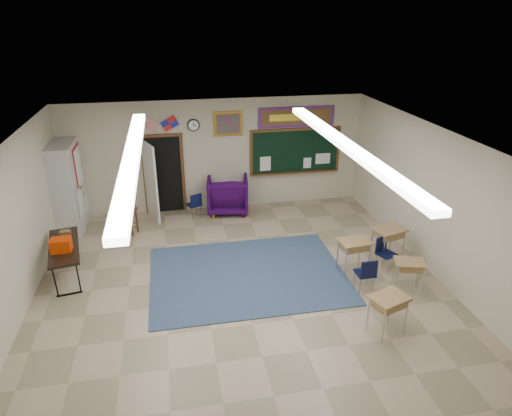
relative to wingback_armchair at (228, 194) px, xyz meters
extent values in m
plane|color=tan|center=(-0.25, -4.15, -0.50)|extent=(9.00, 9.00, 0.00)
cube|color=#BCB199|center=(-0.25, 0.35, 1.00)|extent=(8.00, 0.04, 3.00)
cube|color=#BCB199|center=(-4.25, -4.15, 1.00)|extent=(0.04, 9.00, 3.00)
cube|color=#BCB199|center=(3.75, -4.15, 1.00)|extent=(0.04, 9.00, 3.00)
cube|color=silver|center=(-0.25, -4.15, 2.50)|extent=(8.00, 9.00, 0.04)
cube|color=#32435F|center=(-0.05, -3.35, -0.49)|extent=(4.00, 3.00, 0.02)
cube|color=black|center=(-1.65, 0.34, 0.55)|extent=(0.95, 0.04, 2.10)
cube|color=silver|center=(-2.00, -0.10, 0.53)|extent=(0.35, 0.86, 2.05)
cube|color=#533217|center=(1.95, 0.32, 1.00)|extent=(2.55, 0.05, 1.30)
cube|color=black|center=(1.95, 0.30, 1.00)|extent=(2.40, 0.03, 1.15)
cube|color=#533217|center=(1.95, 0.26, 0.40)|extent=(2.40, 0.12, 0.04)
cube|color=#A3130D|center=(1.95, 0.32, 1.95)|extent=(2.10, 0.04, 0.55)
cube|color=brown|center=(1.95, 0.31, 1.95)|extent=(1.90, 0.03, 0.40)
cube|color=#AD7721|center=(0.10, 0.32, 1.85)|extent=(0.75, 0.05, 0.65)
cube|color=#A51466|center=(0.10, 0.30, 1.85)|extent=(0.62, 0.03, 0.52)
cylinder|color=black|center=(-0.80, 0.32, 1.85)|extent=(0.32, 0.05, 0.32)
cylinder|color=white|center=(-0.80, 0.30, 1.85)|extent=(0.26, 0.02, 0.26)
cube|color=#B2B2AD|center=(-3.97, -0.30, 0.60)|extent=(0.55, 1.25, 2.20)
imported|color=#230532|center=(0.00, 0.00, 0.00)|extent=(1.21, 1.24, 1.00)
cube|color=#A5864D|center=(2.12, -3.67, 0.23)|extent=(0.67, 0.54, 0.04)
cube|color=brown|center=(2.12, -3.67, 0.13)|extent=(0.58, 0.45, 0.13)
cube|color=#A5864D|center=(3.04, -3.36, 0.27)|extent=(0.76, 0.65, 0.04)
cube|color=brown|center=(3.04, -3.36, 0.16)|extent=(0.66, 0.55, 0.13)
cube|color=#A5864D|center=(1.93, -5.63, 0.21)|extent=(0.73, 0.63, 0.04)
cube|color=brown|center=(1.93, -5.63, 0.11)|extent=(0.63, 0.54, 0.12)
cube|color=#A5864D|center=(2.90, -4.52, 0.15)|extent=(0.66, 0.57, 0.04)
cube|color=brown|center=(2.90, -4.52, 0.06)|extent=(0.57, 0.48, 0.11)
cube|color=black|center=(-3.71, -2.66, 0.18)|extent=(0.87, 1.78, 0.05)
cube|color=#DB3A03|center=(-3.69, -2.89, 0.34)|extent=(0.38, 0.28, 0.27)
cylinder|color=#502B18|center=(-2.52, -0.90, 0.14)|extent=(0.38, 0.38, 0.04)
torus|color=#502B18|center=(-2.52, -0.90, -0.28)|extent=(0.31, 0.31, 0.02)
camera|label=1|loc=(-1.44, -11.40, 4.59)|focal=32.00mm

